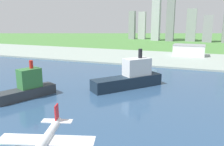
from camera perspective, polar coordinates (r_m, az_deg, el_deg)
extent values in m
plane|color=#4A813C|center=(199.71, 9.03, -5.70)|extent=(2400.00, 2400.00, 0.00)
cube|color=#2D4C70|center=(145.55, 4.10, -12.90)|extent=(840.00, 360.00, 0.15)
cube|color=#96A59B|center=(382.63, 14.84, 3.25)|extent=(840.00, 140.00, 2.50)
cylinder|color=white|center=(86.40, -15.86, -15.46)|extent=(12.55, 32.41, 3.25)
cube|color=white|center=(87.98, -15.48, -15.25)|extent=(34.14, 16.54, 0.50)
cube|color=red|center=(97.51, -13.08, -9.57)|extent=(1.61, 3.92, 7.80)
cube|color=white|center=(98.66, -13.00, -11.14)|extent=(12.58, 6.92, 0.36)
cylinder|color=#4C4F54|center=(91.39, -21.39, -15.85)|extent=(3.03, 4.92, 1.79)
cube|color=#192838|center=(221.41, 3.66, -2.19)|extent=(56.34, 62.92, 10.74)
cube|color=silver|center=(224.11, 5.98, 1.49)|extent=(25.98, 27.44, 16.16)
cylinder|color=black|center=(223.98, 6.78, 4.68)|extent=(3.72, 3.72, 8.59)
cube|color=#2D3338|center=(205.75, -19.81, -4.54)|extent=(30.77, 48.98, 8.07)
cube|color=#337238|center=(204.18, -19.15, -1.16)|extent=(16.66, 20.07, 15.66)
cylinder|color=red|center=(202.93, -18.78, 1.98)|extent=(3.05, 3.05, 6.45)
cube|color=white|center=(415.18, 17.91, 5.14)|extent=(49.23, 31.72, 16.76)
cube|color=gray|center=(414.13, 18.00, 6.37)|extent=(50.21, 32.35, 1.20)
cube|color=gray|center=(740.20, 4.83, 11.34)|extent=(17.66, 17.69, 83.54)
cube|color=#ACAEB1|center=(741.04, 7.18, 11.21)|extent=(21.63, 14.24, 81.50)
cube|color=#AFB5BA|center=(703.09, 10.53, 13.16)|extent=(21.70, 27.40, 134.50)
cube|color=gray|center=(690.60, 13.84, 12.70)|extent=(20.68, 21.83, 127.00)
cube|color=#91979A|center=(700.16, 18.43, 10.83)|extent=(25.40, 21.44, 88.26)
cube|color=#918E9B|center=(692.56, 21.91, 9.83)|extent=(23.94, 25.42, 70.93)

